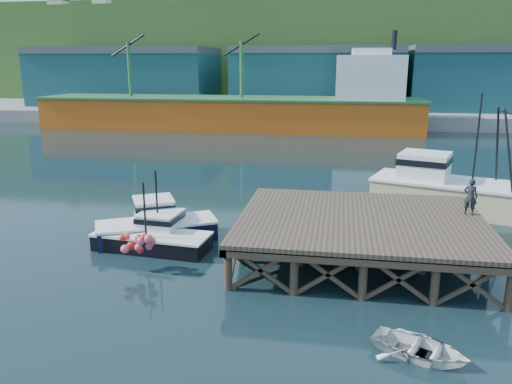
% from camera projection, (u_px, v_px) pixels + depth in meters
% --- Properties ---
extents(ground, '(300.00, 300.00, 0.00)m').
position_uv_depth(ground, '(252.00, 251.00, 26.16)').
color(ground, black).
rests_on(ground, ground).
extents(wharf, '(12.00, 10.00, 2.62)m').
position_uv_depth(wharf, '(361.00, 222.00, 24.60)').
color(wharf, brown).
rests_on(wharf, ground).
extents(far_quay, '(160.00, 40.00, 2.00)m').
position_uv_depth(far_quay, '(317.00, 110.00, 92.70)').
color(far_quay, gray).
rests_on(far_quay, ground).
extents(warehouse_left, '(32.00, 16.00, 9.00)m').
position_uv_depth(warehouse_left, '(127.00, 80.00, 92.18)').
color(warehouse_left, '#18474F').
rests_on(warehouse_left, far_quay).
extents(warehouse_mid, '(28.00, 16.00, 9.00)m').
position_uv_depth(warehouse_mid, '(317.00, 81.00, 86.54)').
color(warehouse_mid, '#18474F').
rests_on(warehouse_mid, far_quay).
extents(warehouse_right, '(30.00, 16.00, 9.00)m').
position_uv_depth(warehouse_right, '(501.00, 82.00, 81.70)').
color(warehouse_right, '#18474F').
rests_on(warehouse_right, far_quay).
extents(cargo_ship, '(55.50, 10.00, 13.75)m').
position_uv_depth(cargo_ship, '(252.00, 107.00, 72.49)').
color(cargo_ship, '#D35713').
rests_on(cargo_ship, ground).
extents(hillside, '(220.00, 50.00, 22.00)m').
position_uv_depth(hillside, '(325.00, 56.00, 118.80)').
color(hillside, '#2D511E').
rests_on(hillside, ground).
extents(boat_navy, '(6.86, 5.09, 4.07)m').
position_uv_depth(boat_navy, '(156.00, 224.00, 27.89)').
color(boat_navy, black).
rests_on(boat_navy, ground).
extents(boat_black, '(6.31, 5.28, 3.78)m').
position_uv_depth(boat_black, '(154.00, 235.00, 26.41)').
color(boat_black, black).
rests_on(boat_black, ground).
extents(trawler, '(12.26, 7.70, 7.73)m').
position_uv_depth(trawler, '(459.00, 188.00, 32.75)').
color(trawler, beige).
rests_on(trawler, ground).
extents(dinghy, '(3.87, 3.43, 0.66)m').
position_uv_depth(dinghy, '(420.00, 348.00, 16.65)').
color(dinghy, white).
rests_on(dinghy, ground).
extents(dockworker, '(0.79, 0.66, 1.86)m').
position_uv_depth(dockworker, '(470.00, 197.00, 24.99)').
color(dockworker, black).
rests_on(dockworker, wharf).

